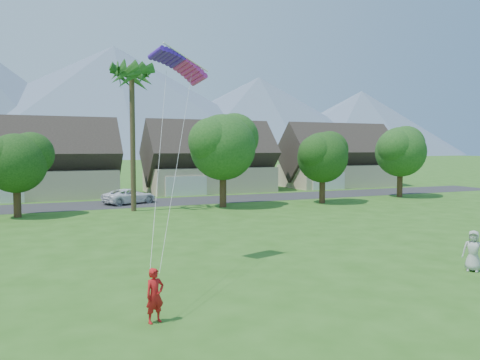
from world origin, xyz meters
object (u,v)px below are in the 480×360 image
watcher (473,251)px  parafoil_kite (179,63)px  kite_flyer (155,296)px  parked_car (130,196)px

watcher → parafoil_kite: size_ratio=0.64×
watcher → kite_flyer: bearing=-123.3°
kite_flyer → parafoil_kite: size_ratio=0.60×
watcher → parked_car: bearing=161.8°
watcher → parafoil_kite: bearing=-154.6°
kite_flyer → parked_car: (4.69, 31.53, -0.13)m
kite_flyer → parafoil_kite: bearing=49.8°
kite_flyer → watcher: watcher is taller
parked_car → parafoil_kite: parafoil_kite is taller
watcher → parafoil_kite: 15.58m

